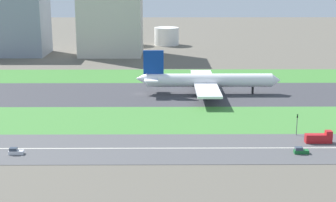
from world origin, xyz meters
TOP-DOWN VIEW (x-y plane):
  - ground_plane at (0.00, 0.00)m, footprint 800.00×800.00m
  - runway at (0.00, 0.00)m, footprint 280.00×46.00m
  - grass_median_north at (0.00, 41.00)m, footprint 280.00×36.00m
  - grass_median_south at (0.00, -41.00)m, footprint 280.00×36.00m
  - highway at (0.00, -73.00)m, footprint 280.00×28.00m
  - highway_centerline at (0.00, -73.00)m, footprint 266.00×0.50m
  - airliner at (29.65, 0.00)m, footprint 65.00×56.00m
  - car_2 at (52.34, -78.00)m, footprint 4.40×1.80m
  - car_3 at (-33.72, -78.00)m, footprint 4.40×1.80m
  - truck_0 at (60.90, -68.00)m, footprint 8.40×2.50m
  - traffic_light at (55.61, -60.01)m, footprint 0.36×0.50m
  - terminal_building at (-90.00, 114.00)m, footprint 46.84×32.27m
  - hangar_building at (-23.97, 114.00)m, footprint 40.46×35.48m
  - fuel_tank_west at (-16.91, 159.00)m, footprint 20.53×20.53m
  - fuel_tank_centre at (12.77, 159.00)m, footprint 18.28×18.28m

SIDE VIEW (x-z plane):
  - ground_plane at x=0.00m, z-range 0.00..0.00m
  - runway at x=0.00m, z-range 0.00..0.10m
  - grass_median_north at x=0.00m, z-range 0.00..0.10m
  - grass_median_south at x=0.00m, z-range 0.00..0.10m
  - highway at x=0.00m, z-range 0.00..0.10m
  - highway_centerline at x=0.00m, z-range 0.10..0.11m
  - car_2 at x=52.34m, z-range -0.08..1.92m
  - car_3 at x=-33.72m, z-range -0.08..1.92m
  - truck_0 at x=60.90m, z-range -0.33..3.67m
  - traffic_light at x=55.61m, z-range 0.69..7.89m
  - airliner at x=29.65m, z-range -3.62..16.08m
  - fuel_tank_centre at x=12.77m, z-range 0.00..13.10m
  - fuel_tank_west at x=-16.91m, z-range 0.00..14.12m
  - terminal_building at x=-90.00m, z-range 0.00..37.24m
  - hangar_building at x=-23.97m, z-range 0.00..55.13m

